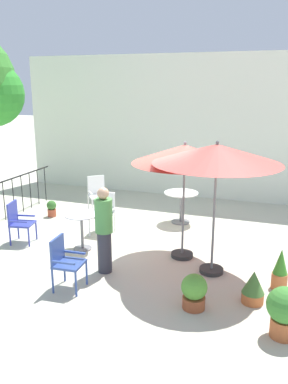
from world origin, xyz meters
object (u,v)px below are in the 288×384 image
(cafe_table_1, at_px, (82,225))
(potted_plant_1, at_px, (52,208))
(patio_chair_3, at_px, (18,220))
(standing_person, at_px, (104,229))
(patio_umbrella_0, at_px, (217,155))
(patio_chair_1, at_px, (97,192))
(patio_umbrella_1, at_px, (185,155))
(patio_chair_2, at_px, (104,210))
(cafe_table_0, at_px, (181,201))
(potted_plant_3, at_px, (253,287))
(patio_chair_0, at_px, (65,259))
(potted_plant_4, at_px, (285,310))
(potted_plant_5, at_px, (280,270))
(potted_plant_0, at_px, (194,291))

(cafe_table_1, relative_size, potted_plant_1, 1.82)
(patio_chair_3, distance_m, standing_person, 2.45)
(patio_umbrella_0, relative_size, patio_chair_1, 2.51)
(patio_umbrella_1, relative_size, cafe_table_1, 3.00)
(cafe_table_1, relative_size, patio_chair_2, 0.82)
(cafe_table_1, relative_size, patio_chair_3, 0.85)
(patio_umbrella_1, xyz_separation_m, cafe_table_0, (-0.54, 1.99, -1.52))
(cafe_table_0, distance_m, potted_plant_3, 3.89)
(cafe_table_1, bearing_deg, patio_chair_3, -175.46)
(patio_umbrella_1, height_order, standing_person, patio_umbrella_1)
(patio_umbrella_0, height_order, standing_person, patio_umbrella_0)
(cafe_table_1, height_order, patio_chair_3, patio_chair_3)
(potted_plant_3, bearing_deg, patio_chair_2, 149.86)
(patio_umbrella_1, distance_m, cafe_table_1, 2.58)
(patio_chair_0, distance_m, patio_chair_2, 2.66)
(cafe_table_1, bearing_deg, patio_umbrella_0, -3.40)
(standing_person, bearing_deg, patio_umbrella_0, 18.36)
(cafe_table_1, relative_size, patio_chair_1, 0.80)
(potted_plant_1, bearing_deg, potted_plant_4, -30.74)
(cafe_table_0, bearing_deg, potted_plant_1, -168.67)
(patio_chair_0, distance_m, potted_plant_3, 3.09)
(patio_chair_1, relative_size, potted_plant_1, 2.27)
(patio_chair_2, bearing_deg, patio_umbrella_1, -19.46)
(potted_plant_3, bearing_deg, potted_plant_5, 57.97)
(potted_plant_1, height_order, potted_plant_5, potted_plant_5)
(patio_chair_1, relative_size, patio_chair_3, 1.06)
(cafe_table_0, distance_m, cafe_table_1, 2.77)
(patio_umbrella_0, xyz_separation_m, patio_chair_3, (-4.20, 0.05, -1.67))
(patio_umbrella_0, bearing_deg, patio_chair_2, 156.07)
(patio_chair_0, relative_size, standing_person, 0.57)
(patio_chair_1, xyz_separation_m, potted_plant_3, (4.36, -3.44, -0.28))
(patio_umbrella_1, relative_size, patio_chair_3, 2.54)
(patio_chair_3, bearing_deg, potted_plant_0, -17.99)
(cafe_table_1, relative_size, potted_plant_5, 1.08)
(potted_plant_0, distance_m, standing_person, 2.02)
(patio_umbrella_0, distance_m, potted_plant_4, 2.71)
(patio_umbrella_0, relative_size, patio_chair_3, 2.66)
(cafe_table_1, relative_size, potted_plant_3, 1.43)
(patio_chair_3, bearing_deg, patio_umbrella_1, 7.09)
(standing_person, bearing_deg, cafe_table_1, 138.30)
(cafe_table_0, relative_size, patio_chair_1, 0.86)
(potted_plant_3, bearing_deg, patio_umbrella_1, 138.16)
(potted_plant_5, bearing_deg, cafe_table_0, 131.62)
(patio_chair_0, xyz_separation_m, potted_plant_1, (-2.28, 3.22, -0.30))
(patio_umbrella_1, bearing_deg, potted_plant_1, 160.82)
(potted_plant_3, relative_size, potted_plant_4, 0.74)
(patio_chair_2, xyz_separation_m, potted_plant_0, (2.68, -2.51, -0.25))
(patio_umbrella_1, xyz_separation_m, potted_plant_1, (-3.83, 1.33, -1.84))
(patio_chair_2, bearing_deg, cafe_table_0, 40.04)
(patio_chair_2, bearing_deg, patio_umbrella_0, -23.93)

